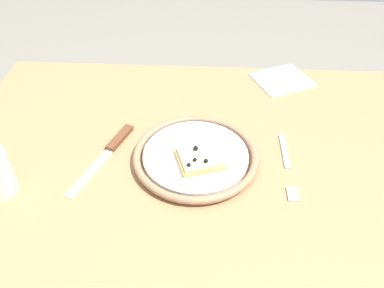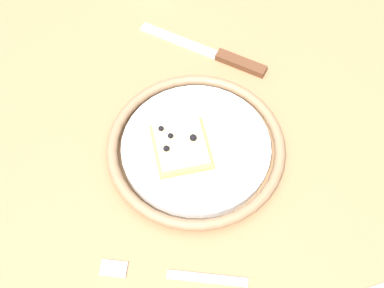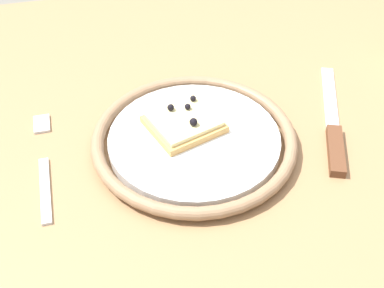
{
  "view_description": "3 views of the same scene",
  "coord_description": "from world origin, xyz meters",
  "views": [
    {
      "loc": [
        -0.03,
        0.59,
        1.38
      ],
      "look_at": [
        0.01,
        -0.05,
        0.81
      ],
      "focal_mm": 36.97,
      "sensor_mm": 36.0,
      "label": 1
    },
    {
      "loc": [
        -0.4,
        -0.07,
        1.47
      ],
      "look_at": [
        0.01,
        -0.03,
        0.79
      ],
      "focal_mm": 48.58,
      "sensor_mm": 36.0,
      "label": 2
    },
    {
      "loc": [
        -0.12,
        -0.54,
        1.26
      ],
      "look_at": [
        -0.01,
        -0.06,
        0.81
      ],
      "focal_mm": 49.36,
      "sensor_mm": 36.0,
      "label": 3
    }
  ],
  "objects": [
    {
      "name": "fork",
      "position": [
        -0.2,
        -0.02,
        0.78
      ],
      "size": [
        0.02,
        0.2,
        0.0
      ],
      "color": "silver",
      "rests_on": "dining_table"
    },
    {
      "name": "plate",
      "position": [
        -0.0,
        -0.03,
        0.79
      ],
      "size": [
        0.27,
        0.27,
        0.02
      ],
      "color": "white",
      "rests_on": "dining_table"
    },
    {
      "name": "ground_plane",
      "position": [
        0.0,
        0.0,
        0.0
      ],
      "size": [
        6.0,
        6.0,
        0.0
      ],
      "primitive_type": "plane",
      "color": "slate"
    },
    {
      "name": "knife",
      "position": [
        0.19,
        -0.06,
        0.78
      ],
      "size": [
        0.1,
        0.23,
        0.01
      ],
      "color": "silver",
      "rests_on": "dining_table"
    },
    {
      "name": "dining_table",
      "position": [
        0.0,
        0.0,
        0.69
      ],
      "size": [
        1.12,
        0.86,
        0.78
      ],
      "color": "#936D47",
      "rests_on": "ground_plane"
    },
    {
      "name": "pizza_slice_near",
      "position": [
        -0.01,
        -0.01,
        0.81
      ],
      "size": [
        0.11,
        0.11,
        0.03
      ],
      "color": "tan",
      "rests_on": "plate"
    }
  ]
}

